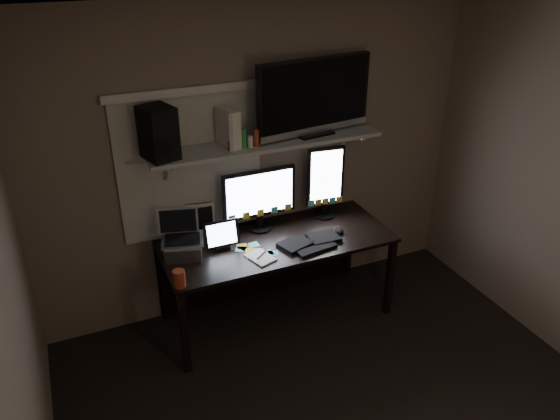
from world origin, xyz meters
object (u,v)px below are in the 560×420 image
monitor_portrait (325,182)px  laptop (182,236)px  mouse (339,230)px  cup (179,279)px  desk (271,251)px  monitor_landscape (259,199)px  speaker (158,133)px  game_console (228,127)px  tablet (221,235)px  keyboard (310,241)px  tv (314,97)px

monitor_portrait → laptop: size_ratio=1.85×
mouse → cup: size_ratio=0.84×
mouse → monitor_portrait: bearing=103.3°
desk → mouse: 0.58m
cup → monitor_landscape: bearing=33.6°
mouse → speaker: 1.61m
desk → mouse: (0.50, -0.21, 0.20)m
game_console → speaker: (-0.51, -0.04, 0.04)m
mouse → tablet: size_ratio=0.38×
speaker → cup: bearing=-112.5°
cup → game_console: 1.13m
keyboard → cup: cup is taller
tv → speaker: bearing=173.2°
monitor_landscape → mouse: monitor_landscape is taller
tv → game_console: size_ratio=3.47×
keyboard → tv: bearing=53.9°
game_console → monitor_portrait: bearing=-15.0°
mouse → tv: tv is taller
laptop → cup: laptop is taller
keyboard → cup: size_ratio=4.02×
tv → game_console: 0.70m
mouse → speaker: speaker is taller
monitor_landscape → tablet: (-0.38, -0.17, -0.15)m
monitor_landscape → keyboard: size_ratio=1.22×
monitor_portrait → mouse: size_ratio=6.10×
game_console → speaker: 0.51m
tv → speaker: tv is taller
tv → monitor_landscape: bearing=169.2°
tv → game_console: bearing=170.5°
monitor_portrait → mouse: monitor_portrait is taller
tablet → cup: 0.55m
mouse → cup: 1.37m
mouse → laptop: size_ratio=0.30×
monitor_landscape → keyboard: bearing=-53.3°
cup → speaker: speaker is taller
laptop → game_console: game_console is taller
monitor_portrait → cup: bearing=-152.9°
monitor_landscape → monitor_portrait: bearing=-1.3°
desk → monitor_portrait: 0.72m
cup → game_console: game_console is taller
monitor_landscape → mouse: (0.56, -0.31, -0.25)m
tablet → speaker: bearing=160.3°
monitor_landscape → tablet: bearing=-156.0°
keyboard → cup: bearing=-179.3°
mouse → cup: cup is taller
laptop → mouse: bearing=8.8°
desk → tablet: (-0.44, -0.07, 0.29)m
cup → speaker: 1.00m
monitor_landscape → keyboard: monitor_landscape is taller
laptop → desk: bearing=20.6°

